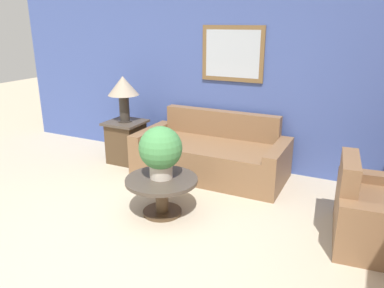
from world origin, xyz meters
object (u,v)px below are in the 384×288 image
(side_table, at_px, (126,141))
(potted_plant_on_table, at_px, (161,150))
(couch_main, at_px, (211,155))
(table_lamp, at_px, (123,89))
(coffee_table, at_px, (162,188))

(side_table, xyz_separation_m, potted_plant_on_table, (1.33, -1.18, 0.43))
(potted_plant_on_table, bearing_deg, side_table, 138.43)
(couch_main, height_order, table_lamp, table_lamp)
(potted_plant_on_table, bearing_deg, table_lamp, 138.43)
(couch_main, relative_size, coffee_table, 2.60)
(coffee_table, distance_m, side_table, 1.81)
(table_lamp, distance_m, potted_plant_on_table, 1.82)
(table_lamp, bearing_deg, coffee_table, -41.85)
(coffee_table, relative_size, side_table, 1.26)
(couch_main, xyz_separation_m, potted_plant_on_table, (-0.06, -1.29, 0.47))
(side_table, bearing_deg, table_lamp, 135.00)
(side_table, relative_size, potted_plant_on_table, 1.10)
(coffee_table, bearing_deg, side_table, 138.15)
(coffee_table, height_order, table_lamp, table_lamp)
(coffee_table, relative_size, potted_plant_on_table, 1.38)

